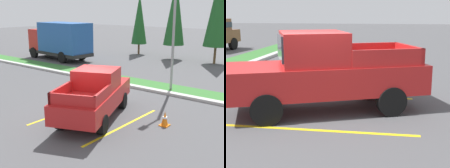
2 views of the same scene
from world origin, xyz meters
The scene contains 5 objects.
ground_plane centered at (0.00, 0.00, 0.00)m, with size 120.00×120.00×0.00m, color #4C4C4F.
parking_line_near centered at (-1.03, -0.17, 0.00)m, with size 0.12×4.80×0.01m, color yellow.
parking_line_far centered at (2.07, -0.17, 0.00)m, with size 0.12×4.80×0.01m, color yellow.
pickup_truck_main centered at (0.50, -0.12, 1.04)m, with size 3.75×5.54×2.10m.
traffic_cone centered at (3.34, 0.90, 0.29)m, with size 0.36×0.36×0.60m.
Camera 2 is at (-7.90, -1.89, 2.63)m, focal length 53.30 mm.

